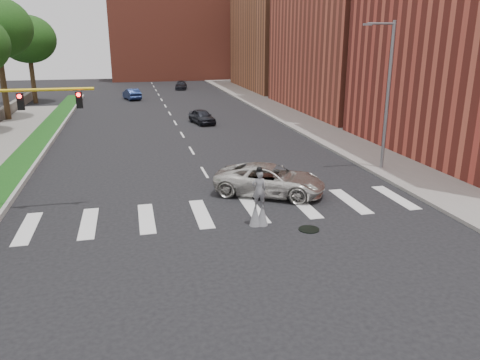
{
  "coord_description": "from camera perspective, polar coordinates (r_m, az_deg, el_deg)",
  "views": [
    {
      "loc": [
        -4.29,
        -19.68,
        8.07
      ],
      "look_at": [
        0.5,
        0.53,
        1.7
      ],
      "focal_mm": 35.0,
      "sensor_mm": 36.0,
      "label": 1
    }
  ],
  "objects": [
    {
      "name": "suv_crossing",
      "position": [
        24.83,
        3.68,
        0.01
      ],
      "size": [
        6.4,
        5.16,
        1.62
      ],
      "primitive_type": "imported",
      "rotation": [
        0.0,
        0.0,
        1.07
      ],
      "color": "beige",
      "rests_on": "ground"
    },
    {
      "name": "building_far",
      "position": [
        78.25,
        6.64,
        18.36
      ],
      "size": [
        16.0,
        22.0,
        20.0
      ],
      "primitive_type": "cube",
      "color": "#9A5739",
      "rests_on": "ground"
    },
    {
      "name": "manhole",
      "position": [
        20.75,
        8.4,
        -5.97
      ],
      "size": [
        0.9,
        0.9,
        0.04
      ],
      "primitive_type": "cylinder",
      "color": "black",
      "rests_on": "ground"
    },
    {
      "name": "building_backdrop",
      "position": [
        98.23,
        -7.67,
        17.46
      ],
      "size": [
        26.0,
        14.0,
        18.0
      ],
      "primitive_type": "cube",
      "color": "#A44733",
      "rests_on": "ground"
    },
    {
      "name": "car_far",
      "position": [
        76.92,
        -7.2,
        11.37
      ],
      "size": [
        2.42,
        4.49,
        1.24
      ],
      "primitive_type": "imported",
      "rotation": [
        0.0,
        0.0,
        -0.17
      ],
      "color": "black",
      "rests_on": "ground"
    },
    {
      "name": "car_mid",
      "position": [
        65.22,
        -13.06,
        10.16
      ],
      "size": [
        2.56,
        4.66,
        1.46
      ],
      "primitive_type": "imported",
      "rotation": [
        0.0,
        0.0,
        3.39
      ],
      "color": "#15244C",
      "rests_on": "ground"
    },
    {
      "name": "grass_median",
      "position": [
        41.11,
        -23.24,
        4.52
      ],
      "size": [
        2.0,
        60.0,
        0.25
      ],
      "primitive_type": "cube",
      "color": "#134213",
      "rests_on": "ground"
    },
    {
      "name": "tree_5",
      "position": [
        65.01,
        -24.46,
        15.34
      ],
      "size": [
        6.74,
        6.74,
        10.67
      ],
      "color": "#302213",
      "rests_on": "ground"
    },
    {
      "name": "median_curb",
      "position": [
        40.93,
        -21.79,
        4.66
      ],
      "size": [
        0.2,
        60.0,
        0.28
      ],
      "primitive_type": "cube",
      "color": "#989892",
      "rests_on": "ground"
    },
    {
      "name": "car_near",
      "position": [
        45.77,
        -4.66,
        7.71
      ],
      "size": [
        2.46,
        4.28,
        1.37
      ],
      "primitive_type": "imported",
      "rotation": [
        0.0,
        0.0,
        0.22
      ],
      "color": "black",
      "rests_on": "ground"
    },
    {
      "name": "streetlight",
      "position": [
        30.0,
        17.46,
        10.22
      ],
      "size": [
        2.05,
        0.2,
        9.0
      ],
      "color": "slate",
      "rests_on": "ground"
    },
    {
      "name": "stilt_performer",
      "position": [
        20.67,
        2.32,
        -2.81
      ],
      "size": [
        0.84,
        0.55,
        2.72
      ],
      "rotation": [
        0.0,
        0.0,
        3.06
      ],
      "color": "#302213",
      "rests_on": "ground"
    },
    {
      "name": "ground_plane",
      "position": [
        21.7,
        -0.97,
        -4.78
      ],
      "size": [
        160.0,
        160.0,
        0.0
      ],
      "primitive_type": "plane",
      "color": "black",
      "rests_on": "ground"
    },
    {
      "name": "sidewalk_right",
      "position": [
        48.39,
        7.22,
        7.43
      ],
      "size": [
        5.0,
        90.0,
        0.18
      ],
      "primitive_type": "cube",
      "color": "slate",
      "rests_on": "ground"
    },
    {
      "name": "traffic_signal",
      "position": [
        23.66,
        -26.69,
        5.71
      ],
      "size": [
        5.3,
        0.23,
        6.2
      ],
      "color": "black",
      "rests_on": "ground"
    }
  ]
}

